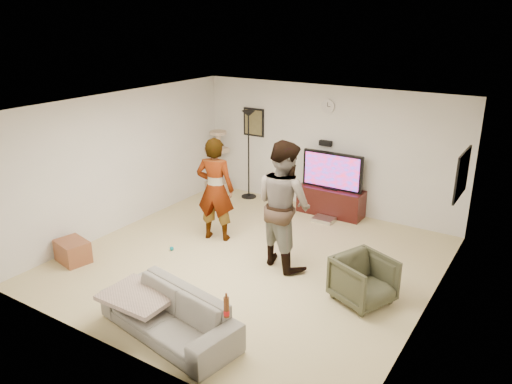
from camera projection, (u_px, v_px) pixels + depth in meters
The scene contains 24 objects.
floor at pixel (251, 261), 8.03m from camera, with size 5.50×5.50×0.02m, color #C8BA7D.
ceiling at pixel (251, 105), 7.18m from camera, with size 5.50×5.50×0.02m, color white.
wall_back at pixel (327, 149), 9.79m from camera, with size 5.50×0.04×2.50m, color white.
wall_front at pixel (114, 257), 5.42m from camera, with size 5.50×0.04×2.50m, color white.
wall_left at pixel (124, 161), 8.99m from camera, with size 0.04×5.50×2.50m, color white.
wall_right at pixel (435, 226), 6.22m from camera, with size 0.04×5.50×2.50m, color white.
wall_clock at pixel (328, 106), 9.48m from camera, with size 0.26×0.26×0.04m, color white.
wall_speaker at pixel (326, 143), 9.70m from camera, with size 0.25×0.10×0.10m, color black.
picture_back at pixel (254, 122), 10.51m from camera, with size 0.42×0.03×0.52m, color brown.
picture_right at pixel (462, 174), 7.41m from camera, with size 0.03×0.78×0.62m, color #F9DC5D.
tv_stand at pixel (331, 201), 9.80m from camera, with size 1.31×0.45×0.54m, color black.
console_box at pixel (324, 219), 9.54m from camera, with size 0.40×0.30×0.07m, color silver.
tv at pixel (332, 171), 9.58m from camera, with size 1.22×0.08×0.72m, color black.
tv_screen at pixel (331, 171), 9.55m from camera, with size 1.12×0.01×0.64m, color #2B36CE.
floor_lamp at pixel (249, 155), 10.50m from camera, with size 0.32×0.32×1.88m, color black.
cat_tree at pixel (217, 161), 10.99m from camera, with size 0.45×0.45×1.39m, color tan.
person_left at pixel (215, 189), 8.53m from camera, with size 0.67×0.44×1.83m, color #B6B6B6.
person_right at pixel (284, 204), 7.60m from camera, with size 0.98×0.76×2.01m, color #385680.
sofa at pixel (169, 314), 6.09m from camera, with size 1.92×0.75×0.56m, color gray.
throw_blanket at pixel (139, 296), 6.30m from camera, with size 0.90×0.70×0.06m, color tan.
beer_bottle at pixel (226, 307), 5.51m from camera, with size 0.06×0.06×0.25m, color #582D13.
armchair at pixel (363, 280), 6.77m from camera, with size 0.71×0.73×0.66m, color #363826.
side_table at pixel (73, 251), 7.94m from camera, with size 0.53×0.40×0.36m, color brown.
toy_ball at pixel (172, 249), 8.35m from camera, with size 0.07×0.07×0.07m, color #087688.
Camera 1 is at (3.92, -6.02, 3.75)m, focal length 34.79 mm.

